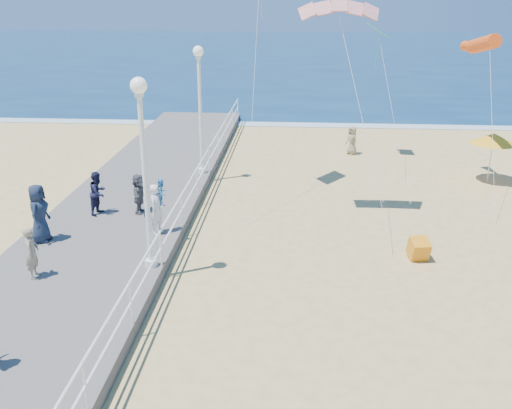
# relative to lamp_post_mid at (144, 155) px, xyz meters

# --- Properties ---
(ground) EXTENTS (160.00, 160.00, 0.00)m
(ground) POSITION_rel_lamp_post_mid_xyz_m (5.35, 0.00, -3.66)
(ground) COLOR tan
(ground) RESTS_ON ground
(ocean) EXTENTS (160.00, 90.00, 0.05)m
(ocean) POSITION_rel_lamp_post_mid_xyz_m (5.35, 65.00, -3.65)
(ocean) COLOR #0C2A4B
(ocean) RESTS_ON ground
(surf_line) EXTENTS (160.00, 1.20, 0.04)m
(surf_line) POSITION_rel_lamp_post_mid_xyz_m (5.35, 20.50, -3.63)
(surf_line) COLOR white
(surf_line) RESTS_ON ground
(boardwalk) EXTENTS (5.00, 44.00, 0.40)m
(boardwalk) POSITION_rel_lamp_post_mid_xyz_m (-2.15, 0.00, -3.46)
(boardwalk) COLOR #68635E
(boardwalk) RESTS_ON ground
(railing) EXTENTS (0.05, 42.00, 0.55)m
(railing) POSITION_rel_lamp_post_mid_xyz_m (0.30, 0.00, -2.41)
(railing) COLOR white
(railing) RESTS_ON boardwalk
(lamp_post_mid) EXTENTS (0.44, 0.44, 5.32)m
(lamp_post_mid) POSITION_rel_lamp_post_mid_xyz_m (0.00, 0.00, 0.00)
(lamp_post_mid) COLOR white
(lamp_post_mid) RESTS_ON boardwalk
(lamp_post_far) EXTENTS (0.44, 0.44, 5.32)m
(lamp_post_far) POSITION_rel_lamp_post_mid_xyz_m (0.00, 9.00, 0.00)
(lamp_post_far) COLOR white
(lamp_post_far) RESTS_ON boardwalk
(woman_holding_toddler) EXTENTS (0.57, 0.70, 1.65)m
(woman_holding_toddler) POSITION_rel_lamp_post_mid_xyz_m (-0.35, 2.35, -2.44)
(woman_holding_toddler) COLOR white
(woman_holding_toddler) RESTS_ON boardwalk
(toddler_held) EXTENTS (0.49, 0.55, 0.94)m
(toddler_held) POSITION_rel_lamp_post_mid_xyz_m (-0.20, 2.50, -1.94)
(toddler_held) COLOR #398BD5
(toddler_held) RESTS_ON boardwalk
(spectator_4) EXTENTS (0.60, 0.92, 1.85)m
(spectator_4) POSITION_rel_lamp_post_mid_xyz_m (-3.84, 1.47, -2.33)
(spectator_4) COLOR #1A2439
(spectator_4) RESTS_ON boardwalk
(spectator_5) EXTENTS (0.45, 1.33, 1.42)m
(spectator_5) POSITION_rel_lamp_post_mid_xyz_m (-1.42, 4.10, -2.55)
(spectator_5) COLOR #505054
(spectator_5) RESTS_ON boardwalk
(spectator_6) EXTENTS (0.43, 0.58, 1.46)m
(spectator_6) POSITION_rel_lamp_post_mid_xyz_m (-3.00, -0.90, -2.53)
(spectator_6) COLOR gray
(spectator_6) RESTS_ON boardwalk
(spectator_7) EXTENTS (0.75, 0.87, 1.53)m
(spectator_7) POSITION_rel_lamp_post_mid_xyz_m (-2.82, 3.93, -2.50)
(spectator_7) COLOR #171933
(spectator_7) RESTS_ON boardwalk
(beach_walker_c) EXTENTS (0.79, 0.83, 1.44)m
(beach_walker_c) POSITION_rel_lamp_post_mid_xyz_m (6.83, 13.97, -2.94)
(beach_walker_c) COLOR gray
(beach_walker_c) RESTS_ON ground
(box_kite) EXTENTS (0.66, 0.79, 0.74)m
(box_kite) POSITION_rel_lamp_post_mid_xyz_m (7.86, 1.81, -3.36)
(box_kite) COLOR #DF520D
(box_kite) RESTS_ON ground
(beach_umbrella) EXTENTS (1.90, 1.90, 2.14)m
(beach_umbrella) POSITION_rel_lamp_post_mid_xyz_m (12.36, 9.89, -1.75)
(beach_umbrella) COLOR white
(beach_umbrella) RESTS_ON ground
(kite_parafoil) EXTENTS (2.67, 0.94, 0.65)m
(kite_parafoil) POSITION_rel_lamp_post_mid_xyz_m (5.32, 5.42, 3.67)
(kite_parafoil) COLOR red
(kite_windsock) EXTENTS (1.08, 3.08, 1.17)m
(kite_windsock) POSITION_rel_lamp_post_mid_xyz_m (11.19, 9.09, 2.18)
(kite_windsock) COLOR #E44A13
(kite_diamond_green) EXTENTS (0.93, 1.08, 0.59)m
(kite_diamond_green) POSITION_rel_lamp_post_mid_xyz_m (7.67, 13.50, 2.41)
(kite_diamond_green) COLOR #2AC475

